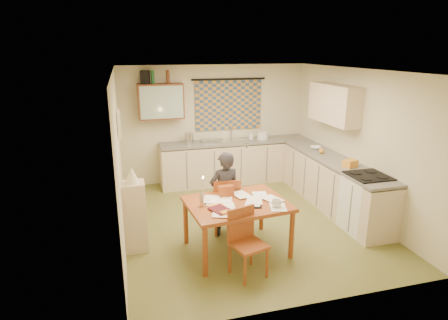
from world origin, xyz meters
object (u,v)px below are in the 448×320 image
object	(u,v)px
counter_back	(237,162)
chair_far	(226,215)
stove	(365,203)
shelf_stand	(135,217)
person	(225,194)
counter_right	(333,184)
dining_table	(237,226)

from	to	relation	value
counter_back	chair_far	bearing A→B (deg)	-111.17
stove	shelf_stand	xyz separation A→B (m)	(-3.54, 0.33, 0.05)
chair_far	person	distance (m)	0.40
counter_right	dining_table	distance (m)	2.38
stove	person	bearing A→B (deg)	167.82
stove	person	world-z (taller)	person
dining_table	shelf_stand	size ratio (longest dim) A/B	1.43
stove	person	size ratio (longest dim) A/B	0.70
person	shelf_stand	bearing A→B (deg)	-0.74
counter_back	chair_far	xyz separation A→B (m)	(-0.86, -2.21, -0.17)
shelf_stand	counter_back	bearing A→B (deg)	47.04
chair_far	stove	bearing A→B (deg)	173.75
dining_table	counter_back	bearing A→B (deg)	67.08
counter_back	counter_right	xyz separation A→B (m)	(1.28, -1.79, -0.00)
dining_table	chair_far	xyz separation A→B (m)	(0.00, 0.61, -0.10)
counter_back	person	distance (m)	2.47
counter_back	dining_table	bearing A→B (deg)	-106.99
person	shelf_stand	distance (m)	1.38
stove	person	xyz separation A→B (m)	(-2.18, 0.47, 0.20)
counter_back	stove	bearing A→B (deg)	-65.11
counter_back	counter_right	world-z (taller)	same
stove	counter_right	bearing A→B (deg)	90.00
counter_back	shelf_stand	distance (m)	3.32
person	stove	bearing A→B (deg)	161.38
counter_back	person	bearing A→B (deg)	-111.38
counter_right	person	size ratio (longest dim) A/B	2.20
counter_back	shelf_stand	xyz separation A→B (m)	(-2.26, -2.43, 0.07)
counter_back	counter_right	size ratio (longest dim) A/B	1.12
person	shelf_stand	size ratio (longest dim) A/B	1.30
stove	shelf_stand	distance (m)	3.56
shelf_stand	dining_table	bearing A→B (deg)	-15.78
counter_back	person	world-z (taller)	person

